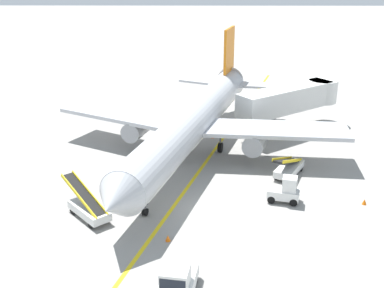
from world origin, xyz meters
TOP-DOWN VIEW (x-y plane):
  - ground_plane at (0.00, 0.00)m, footprint 300.00×300.00m
  - taxi_line_yellow at (-1.66, 5.00)m, footprint 23.84×76.54m
  - airliner at (-1.50, 10.78)m, footprint 27.74×34.58m
  - jet_bridge at (9.29, 18.22)m, footprint 11.83×9.53m
  - pushback_tug at (-2.38, -9.84)m, footprint 2.44×3.85m
  - baggage_tug_near_wing at (5.58, 1.46)m, footprint 2.65×1.88m
  - belt_loader_forward_hold at (6.66, 6.20)m, footprint 3.55×4.97m
  - belt_loader_aft_hold at (-9.13, -1.04)m, footprint 4.22×4.59m
  - baggage_cart_loaded at (-6.31, 3.74)m, footprint 2.23×3.84m
  - ground_crew_marshaller at (-5.11, 0.97)m, footprint 0.36×0.24m
  - safety_cone_nose_left at (11.59, 1.05)m, footprint 0.36×0.36m
  - safety_cone_nose_right at (-3.19, -4.16)m, footprint 0.36×0.36m
  - safety_cone_wingtip_left at (0.42, 15.39)m, footprint 0.36×0.36m

SIDE VIEW (x-z plane):
  - ground_plane at x=0.00m, z-range 0.00..0.00m
  - taxi_line_yellow at x=-1.66m, z-range 0.00..0.01m
  - safety_cone_nose_left at x=11.59m, z-range 0.00..0.44m
  - safety_cone_nose_right at x=-3.19m, z-range 0.00..0.44m
  - safety_cone_wingtip_left at x=0.42m, z-range 0.00..0.44m
  - baggage_cart_loaded at x=-6.31m, z-range 0.00..0.94m
  - belt_loader_forward_hold at x=6.66m, z-range -0.52..2.07m
  - belt_loader_aft_hold at x=-9.13m, z-range -0.52..2.07m
  - ground_crew_marshaller at x=-5.11m, z-range 0.06..1.76m
  - baggage_tug_near_wing at x=5.58m, z-range -0.12..1.98m
  - pushback_tug at x=-2.38m, z-range -0.11..2.09m
  - airliner at x=-1.50m, z-range -1.63..8.47m
  - jet_bridge at x=9.29m, z-range 1.12..5.97m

